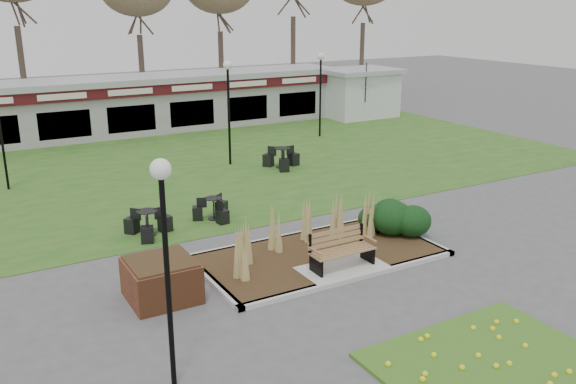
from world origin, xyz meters
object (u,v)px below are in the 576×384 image
lamp_post_near_left (164,226)px  bistro_set_c (214,212)px  food_pavilion (123,105)px  bistro_set_d (282,161)px  brick_planter (161,279)px  patio_umbrella (365,97)px  lamp_post_far_right (228,90)px  park_bench (341,249)px  bistro_set_b (148,227)px  lamp_post_mid_right (321,76)px  service_hut (359,92)px

lamp_post_near_left → bistro_set_c: 9.14m
food_pavilion → bistro_set_d: size_ratio=15.93×
food_pavilion → bistro_set_d: bearing=-70.3°
bistro_set_c → bistro_set_d: (4.91, 4.41, 0.05)m
brick_planter → patio_umbrella: 23.20m
lamp_post_far_right → bistro_set_d: bearing=-43.8°
food_pavilion → park_bench: bearing=-90.0°
bistro_set_b → patio_umbrella: (16.32, 11.47, 1.13)m
lamp_post_mid_right → bistro_set_c: 13.36m
park_bench → lamp_post_far_right: bearing=79.6°
lamp_post_mid_right → bistro_set_d: 7.02m
park_bench → bistro_set_d: (3.66, 9.52, -0.29)m
brick_planter → lamp_post_near_left: bearing=-105.3°
bistro_set_c → lamp_post_near_left: bearing=-117.8°
bistro_set_b → bistro_set_c: bistro_set_b is taller
brick_planter → service_hut: size_ratio=0.34×
bistro_set_c → food_pavilion: bearing=85.1°
service_hut → lamp_post_far_right: lamp_post_far_right is taller
lamp_post_near_left → bistro_set_d: (8.98, 12.12, -2.72)m
brick_planter → lamp_post_far_right: size_ratio=0.35×
park_bench → bistro_set_b: size_ratio=1.22×
service_hut → patio_umbrella: 1.66m
bistro_set_d → food_pavilion: bearing=109.7°
park_bench → lamp_post_near_left: 6.40m
lamp_post_near_left → park_bench: bearing=26.1°
park_bench → service_hut: 22.32m
lamp_post_near_left → bistro_set_d: 15.33m
lamp_post_mid_right → park_bench: bearing=-120.9°
park_bench → bistro_set_d: park_bench is taller
brick_planter → lamp_post_mid_right: size_ratio=0.36×
lamp_post_mid_right → lamp_post_far_right: 6.94m
lamp_post_near_left → lamp_post_far_right: size_ratio=0.96×
lamp_post_mid_right → bistro_set_b: size_ratio=2.99×
brick_planter → bistro_set_c: (3.15, 4.35, -0.23)m
lamp_post_near_left → patio_umbrella: bearing=46.0°
lamp_post_mid_right → food_pavilion: bearing=145.4°
lamp_post_near_left → bistro_set_b: (1.86, 7.35, -2.75)m
park_bench → lamp_post_mid_right: lamp_post_mid_right is taller
lamp_post_mid_right → patio_umbrella: lamp_post_mid_right is taller
brick_planter → bistro_set_b: 4.11m
lamp_post_mid_right → bistro_set_d: (-4.69, -4.44, -2.75)m
lamp_post_near_left → patio_umbrella: lamp_post_near_left is taller
bistro_set_b → lamp_post_mid_right: bearing=37.9°
bistro_set_c → bistro_set_d: bearing=41.9°
food_pavilion → bistro_set_b: size_ratio=17.61×
lamp_post_near_left → brick_planter: bearing=74.7°
service_hut → brick_planter: bearing=-136.5°
park_bench → patio_umbrella: size_ratio=0.77×
brick_planter → bistro_set_c: 5.38m
food_pavilion → lamp_post_near_left: size_ratio=5.94×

